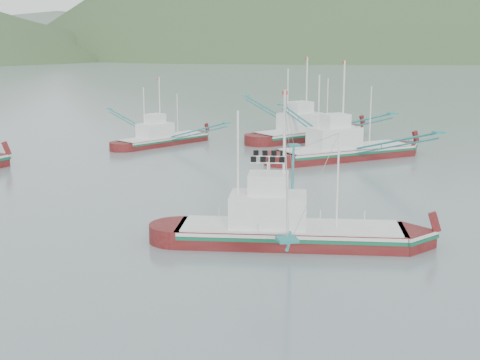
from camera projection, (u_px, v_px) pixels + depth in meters
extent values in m
plane|color=slate|center=(261.00, 254.00, 39.17)|extent=(1200.00, 1200.00, 0.00)
cube|color=#500D0D|center=(290.00, 241.00, 41.05)|extent=(14.36, 7.59, 1.85)
cube|color=silver|center=(291.00, 229.00, 40.89)|extent=(14.11, 7.58, 0.20)
cube|color=#0D5D3C|center=(291.00, 232.00, 40.94)|extent=(14.12, 7.60, 0.20)
cube|color=silver|center=(291.00, 226.00, 40.85)|extent=(13.64, 7.21, 0.11)
cube|color=silver|center=(268.00, 210.00, 40.77)|extent=(5.29, 4.18, 2.04)
cube|color=silver|center=(268.00, 183.00, 40.42)|extent=(2.90, 2.65, 1.30)
cylinder|color=white|center=(284.00, 160.00, 40.03)|extent=(0.15, 0.15, 8.33)
cylinder|color=white|center=(238.00, 169.00, 40.40)|extent=(0.13, 0.13, 7.08)
cylinder|color=white|center=(338.00, 181.00, 40.00)|extent=(0.11, 0.11, 5.83)
cube|color=#500D0D|center=(346.00, 157.00, 69.91)|extent=(15.46, 7.56, 1.99)
cube|color=silver|center=(346.00, 149.00, 69.74)|extent=(15.19, 7.56, 0.22)
cube|color=#0D5D3C|center=(346.00, 151.00, 69.79)|extent=(15.19, 7.58, 0.22)
cube|color=silver|center=(346.00, 147.00, 69.70)|extent=(14.69, 7.18, 0.12)
cube|color=silver|center=(334.00, 138.00, 68.83)|extent=(5.61, 4.32, 2.19)
cube|color=silver|center=(335.00, 121.00, 68.46)|extent=(3.05, 2.76, 1.39)
cylinder|color=white|center=(343.00, 105.00, 68.55)|extent=(0.16, 0.16, 8.96)
cylinder|color=white|center=(319.00, 113.00, 67.41)|extent=(0.14, 0.14, 7.62)
cylinder|color=white|center=(370.00, 116.00, 70.34)|extent=(0.12, 0.12, 6.27)
cube|color=#500D0D|center=(163.00, 143.00, 79.21)|extent=(11.35, 9.23, 1.56)
cube|color=silver|center=(163.00, 138.00, 79.07)|extent=(11.20, 9.15, 0.17)
cube|color=#0D5D3C|center=(163.00, 139.00, 79.11)|extent=(11.21, 9.16, 0.17)
cube|color=silver|center=(163.00, 136.00, 79.04)|extent=(10.79, 8.77, 0.09)
cube|color=silver|center=(155.00, 131.00, 78.04)|extent=(4.62, 4.27, 1.71)
cube|color=silver|center=(155.00, 119.00, 77.74)|extent=(2.64, 2.56, 1.09)
cylinder|color=white|center=(160.00, 107.00, 78.04)|extent=(0.12, 0.12, 7.00)
cylinder|color=white|center=(144.00, 114.00, 76.48)|extent=(0.11, 0.11, 5.95)
cylinder|color=white|center=(177.00, 114.00, 80.20)|extent=(0.09, 0.09, 4.90)
cube|color=#500D0D|center=(309.00, 138.00, 83.26)|extent=(15.29, 9.58, 1.99)
cube|color=silver|center=(309.00, 131.00, 83.09)|extent=(15.05, 9.53, 0.22)
cube|color=#0D5D3C|center=(309.00, 133.00, 83.14)|extent=(15.06, 9.55, 0.22)
cube|color=silver|center=(309.00, 129.00, 83.04)|extent=(14.53, 9.10, 0.12)
cube|color=silver|center=(300.00, 122.00, 81.98)|extent=(5.83, 4.90, 2.19)
cube|color=silver|center=(300.00, 107.00, 81.61)|extent=(3.25, 3.04, 1.39)
cylinder|color=white|center=(307.00, 94.00, 81.84)|extent=(0.16, 0.16, 8.96)
cylinder|color=white|center=(288.00, 101.00, 80.29)|extent=(0.14, 0.14, 7.62)
cylinder|color=white|center=(327.00, 103.00, 84.08)|extent=(0.12, 0.12, 6.27)
ellipsoid|color=#314C27|center=(438.00, 54.00, 498.84)|extent=(684.00, 432.00, 306.00)
ellipsoid|color=slate|center=(143.00, 52.00, 581.15)|extent=(960.00, 400.00, 240.00)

